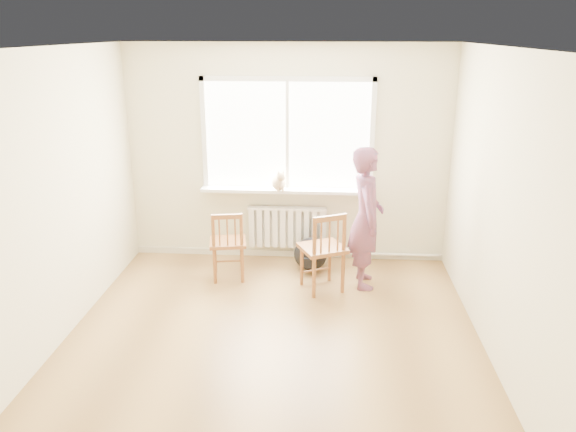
% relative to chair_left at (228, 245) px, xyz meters
% --- Properties ---
extents(floor, '(4.50, 4.50, 0.00)m').
position_rel_chair_left_xyz_m(floor, '(0.65, -1.48, -0.43)').
color(floor, '#A87D45').
rests_on(floor, ground).
extents(ceiling, '(4.50, 4.50, 0.00)m').
position_rel_chair_left_xyz_m(ceiling, '(0.65, -1.48, 2.27)').
color(ceiling, white).
rests_on(ceiling, back_wall).
extents(back_wall, '(4.00, 0.01, 2.70)m').
position_rel_chair_left_xyz_m(back_wall, '(0.65, 0.77, 0.92)').
color(back_wall, beige).
rests_on(back_wall, ground).
extents(window, '(2.12, 0.05, 1.42)m').
position_rel_chair_left_xyz_m(window, '(0.65, 0.74, 1.23)').
color(window, white).
rests_on(window, back_wall).
extents(windowsill, '(2.15, 0.22, 0.04)m').
position_rel_chair_left_xyz_m(windowsill, '(0.65, 0.66, 0.50)').
color(windowsill, white).
rests_on(windowsill, back_wall).
extents(radiator, '(1.00, 0.12, 0.55)m').
position_rel_chair_left_xyz_m(radiator, '(0.65, 0.67, 0.01)').
color(radiator, white).
rests_on(radiator, back_wall).
extents(heating_pipe, '(1.40, 0.04, 0.04)m').
position_rel_chair_left_xyz_m(heating_pipe, '(1.90, 0.71, -0.35)').
color(heating_pipe, silver).
rests_on(heating_pipe, back_wall).
extents(baseboard, '(4.00, 0.03, 0.08)m').
position_rel_chair_left_xyz_m(baseboard, '(0.65, 0.75, -0.39)').
color(baseboard, beige).
rests_on(baseboard, ground).
extents(chair_left, '(0.49, 0.47, 0.85)m').
position_rel_chair_left_xyz_m(chair_left, '(0.00, 0.00, 0.00)').
color(chair_left, '#9A512C').
rests_on(chair_left, floor).
extents(chair_right, '(0.61, 0.60, 0.94)m').
position_rel_chair_left_xyz_m(chair_right, '(1.13, -0.23, 0.05)').
color(chair_right, '#9A512C').
rests_on(chair_right, floor).
extents(person, '(0.43, 0.62, 1.63)m').
position_rel_chair_left_xyz_m(person, '(1.60, -0.03, 0.38)').
color(person, '#C54150').
rests_on(person, floor).
extents(cat, '(0.24, 0.40, 0.28)m').
position_rel_chair_left_xyz_m(cat, '(0.56, 0.57, 0.63)').
color(cat, beige).
rests_on(cat, windowsill).
extents(backpack, '(0.50, 0.44, 0.41)m').
position_rel_chair_left_xyz_m(backpack, '(0.96, 0.34, -0.22)').
color(backpack, black).
rests_on(backpack, floor).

